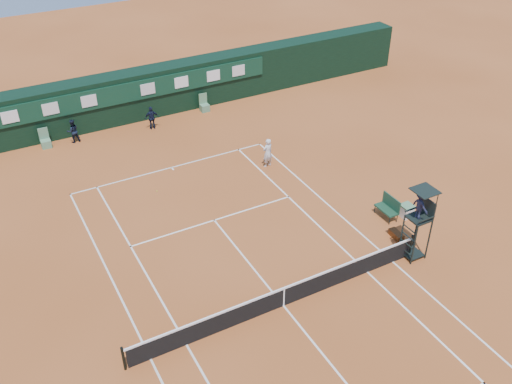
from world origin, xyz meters
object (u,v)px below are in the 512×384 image
(cooler, at_px, (406,211))
(player, at_px, (268,153))
(tennis_net, at_px, (284,296))
(umpire_chair, at_px, (420,210))
(player_bench, at_px, (389,206))

(cooler, relative_size, player, 0.38)
(tennis_net, distance_m, umpire_chair, 6.75)
(player_bench, bearing_deg, cooler, -26.83)
(umpire_chair, distance_m, cooler, 3.64)
(tennis_net, distance_m, player, 10.60)
(tennis_net, bearing_deg, player_bench, 20.12)
(player_bench, distance_m, cooler, 0.93)
(player, bearing_deg, umpire_chair, 89.99)
(tennis_net, relative_size, player, 7.69)
(tennis_net, bearing_deg, player, 63.87)
(umpire_chair, bearing_deg, player, 100.61)
(tennis_net, height_order, player, player)
(umpire_chair, relative_size, player_bench, 2.85)
(player, bearing_deg, tennis_net, 53.26)
(player_bench, bearing_deg, tennis_net, -159.88)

